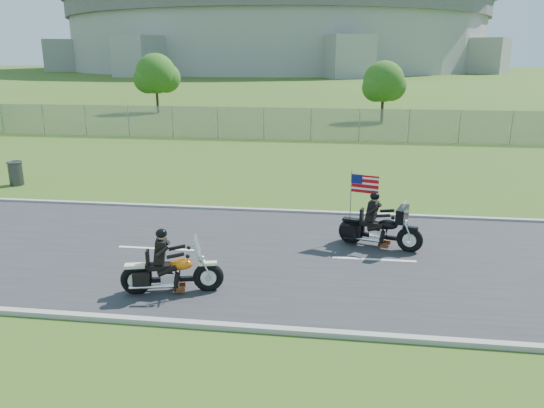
# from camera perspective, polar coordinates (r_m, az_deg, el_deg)

# --- Properties ---
(ground) EXTENTS (420.00, 420.00, 0.00)m
(ground) POSITION_cam_1_polar(r_m,az_deg,el_deg) (14.69, -4.92, -5.32)
(ground) COLOR #2E4615
(ground) RESTS_ON ground
(road) EXTENTS (120.00, 8.00, 0.04)m
(road) POSITION_cam_1_polar(r_m,az_deg,el_deg) (14.68, -4.92, -5.25)
(road) COLOR #28282B
(road) RESTS_ON ground
(curb_north) EXTENTS (120.00, 0.18, 0.12)m
(curb_north) POSITION_cam_1_polar(r_m,az_deg,el_deg) (18.43, -2.19, -0.65)
(curb_north) COLOR #9E9B93
(curb_north) RESTS_ON ground
(curb_south) EXTENTS (120.00, 0.18, 0.12)m
(curb_south) POSITION_cam_1_polar(r_m,az_deg,el_deg) (11.12, -9.57, -12.57)
(curb_south) COLOR #9E9B93
(curb_south) RESTS_ON ground
(fence) EXTENTS (60.00, 0.03, 2.00)m
(fence) POSITION_cam_1_polar(r_m,az_deg,el_deg) (34.58, -5.86, 8.72)
(fence) COLOR gray
(fence) RESTS_ON ground
(stadium) EXTENTS (140.40, 140.40, 29.20)m
(stadium) POSITION_cam_1_polar(r_m,az_deg,el_deg) (185.07, 0.66, 19.16)
(stadium) COLOR #A3A099
(stadium) RESTS_ON ground
(tree_fence_near) EXTENTS (3.52, 3.28, 4.75)m
(tree_fence_near) POSITION_cam_1_polar(r_m,az_deg,el_deg) (43.54, 11.97, 12.55)
(tree_fence_near) COLOR #382316
(tree_fence_near) RESTS_ON ground
(tree_fence_mid) EXTENTS (3.96, 3.69, 5.30)m
(tree_fence_mid) POSITION_cam_1_polar(r_m,az_deg,el_deg) (50.39, -12.31, 13.33)
(tree_fence_mid) COLOR #382316
(tree_fence_mid) RESTS_ON ground
(motorcycle_lead) EXTENTS (2.31, 0.93, 1.57)m
(motorcycle_lead) POSITION_cam_1_polar(r_m,az_deg,el_deg) (12.35, -10.86, -7.31)
(motorcycle_lead) COLOR black
(motorcycle_lead) RESTS_ON ground
(motorcycle_follow) EXTENTS (2.35, 1.11, 2.01)m
(motorcycle_follow) POSITION_cam_1_polar(r_m,az_deg,el_deg) (15.15, 11.50, -2.69)
(motorcycle_follow) COLOR black
(motorcycle_follow) RESTS_ON ground
(trash_can) EXTENTS (0.72, 0.72, 0.97)m
(trash_can) POSITION_cam_1_polar(r_m,az_deg,el_deg) (24.44, -25.85, 2.95)
(trash_can) COLOR #38393E
(trash_can) RESTS_ON ground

